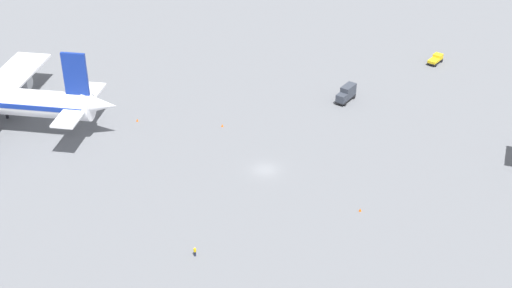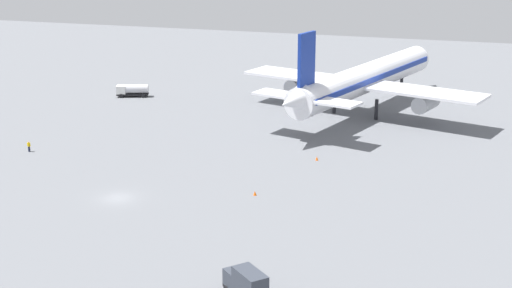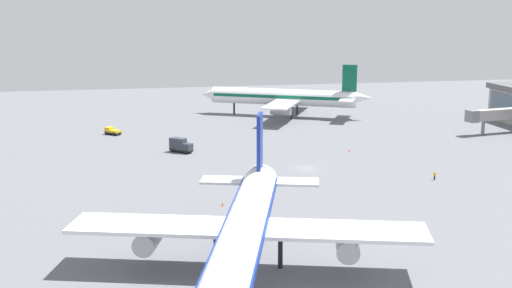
{
  "view_description": "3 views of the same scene",
  "coord_description": "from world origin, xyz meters",
  "px_view_note": "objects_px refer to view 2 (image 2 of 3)",
  "views": [
    {
      "loc": [
        -16.2,
        -108.76,
        71.68
      ],
      "look_at": [
        -1.4,
        2.02,
        4.3
      ],
      "focal_mm": 51.24,
      "sensor_mm": 36.0,
      "label": 1
    },
    {
      "loc": [
        81.39,
        44.0,
        34.77
      ],
      "look_at": [
        -7.22,
        16.42,
        6.66
      ],
      "focal_mm": 52.92,
      "sensor_mm": 36.0,
      "label": 2
    },
    {
      "loc": [
        -131.21,
        37.24,
        33.72
      ],
      "look_at": [
        -4.6,
        11.48,
        6.64
      ],
      "focal_mm": 47.01,
      "sensor_mm": 36.0,
      "label": 3
    }
  ],
  "objects_px": {
    "catering_truck": "(246,284)",
    "safety_cone_mid_apron": "(255,193)",
    "ground_crew_worker": "(29,146)",
    "safety_cone_near_gate": "(317,158)",
    "airplane_at_gate": "(364,79)",
    "fuel_truck": "(133,90)"
  },
  "relations": [
    {
      "from": "catering_truck",
      "to": "safety_cone_mid_apron",
      "type": "distance_m",
      "value": 28.04
    },
    {
      "from": "ground_crew_worker",
      "to": "safety_cone_near_gate",
      "type": "relative_size",
      "value": 2.78
    },
    {
      "from": "airplane_at_gate",
      "to": "catering_truck",
      "type": "distance_m",
      "value": 74.13
    },
    {
      "from": "catering_truck",
      "to": "airplane_at_gate",
      "type": "bearing_deg",
      "value": -46.54
    },
    {
      "from": "catering_truck",
      "to": "safety_cone_mid_apron",
      "type": "height_order",
      "value": "catering_truck"
    },
    {
      "from": "fuel_truck",
      "to": "catering_truck",
      "type": "xyz_separation_m",
      "value": [
        72.92,
        47.68,
        0.31
      ]
    },
    {
      "from": "catering_truck",
      "to": "ground_crew_worker",
      "type": "distance_m",
      "value": 58.02
    },
    {
      "from": "airplane_at_gate",
      "to": "safety_cone_mid_apron",
      "type": "relative_size",
      "value": 93.23
    },
    {
      "from": "airplane_at_gate",
      "to": "safety_cone_mid_apron",
      "type": "bearing_deg",
      "value": -170.69
    },
    {
      "from": "airplane_at_gate",
      "to": "ground_crew_worker",
      "type": "height_order",
      "value": "airplane_at_gate"
    },
    {
      "from": "fuel_truck",
      "to": "catering_truck",
      "type": "height_order",
      "value": "catering_truck"
    },
    {
      "from": "airplane_at_gate",
      "to": "safety_cone_near_gate",
      "type": "xyz_separation_m",
      "value": [
        30.31,
        -1.72,
        -6.03
      ]
    },
    {
      "from": "ground_crew_worker",
      "to": "airplane_at_gate",
      "type": "bearing_deg",
      "value": -48.0
    },
    {
      "from": "ground_crew_worker",
      "to": "safety_cone_mid_apron",
      "type": "relative_size",
      "value": 2.78
    },
    {
      "from": "fuel_truck",
      "to": "ground_crew_worker",
      "type": "distance_m",
      "value": 38.21
    },
    {
      "from": "catering_truck",
      "to": "safety_cone_mid_apron",
      "type": "bearing_deg",
      "value": -31.93
    },
    {
      "from": "catering_truck",
      "to": "safety_cone_mid_apron",
      "type": "relative_size",
      "value": 9.03
    },
    {
      "from": "catering_truck",
      "to": "ground_crew_worker",
      "type": "bearing_deg",
      "value": 5.55
    },
    {
      "from": "airplane_at_gate",
      "to": "ground_crew_worker",
      "type": "distance_m",
      "value": 59.97
    },
    {
      "from": "ground_crew_worker",
      "to": "safety_cone_mid_apron",
      "type": "bearing_deg",
      "value": -100.41
    },
    {
      "from": "airplane_at_gate",
      "to": "catering_truck",
      "type": "height_order",
      "value": "airplane_at_gate"
    },
    {
      "from": "catering_truck",
      "to": "ground_crew_worker",
      "type": "height_order",
      "value": "catering_truck"
    }
  ]
}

